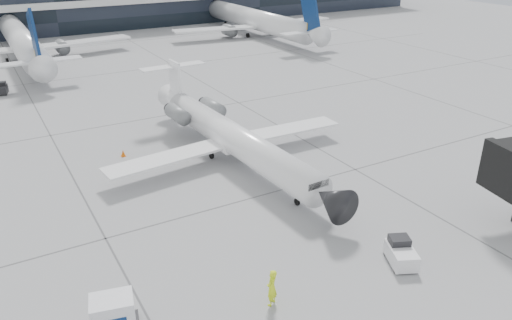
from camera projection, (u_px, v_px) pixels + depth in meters
ground at (246, 200)px, 35.52m from camera, size 220.00×220.00×0.00m
terminal at (46, 2)px, 98.17m from camera, size 170.00×22.00×10.00m
bg_jet_center at (25, 59)px, 75.31m from camera, size 32.00×40.00×9.60m
bg_jet_right at (254, 35)px, 93.43m from camera, size 32.00×40.00×9.60m
regional_jet at (231, 136)px, 41.03m from camera, size 21.41×26.70×6.17m
ramp_worker at (272, 288)px, 25.10m from camera, size 0.90×0.82×2.06m
baggage_tug at (401, 253)px, 28.48m from camera, size 2.15×2.61×1.44m
cargo_uld at (113, 315)px, 23.42m from camera, size 2.61×2.16×1.87m
traffic_cone at (123, 153)px, 42.33m from camera, size 0.48×0.48×0.58m
far_tug at (2, 89)px, 58.72m from camera, size 1.63×2.29×1.32m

